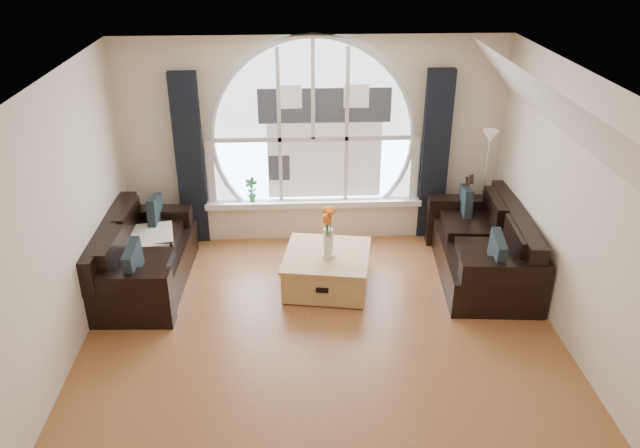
{
  "coord_description": "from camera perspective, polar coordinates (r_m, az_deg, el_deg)",
  "views": [
    {
      "loc": [
        -0.3,
        -5.06,
        4.0
      ],
      "look_at": [
        0.0,
        0.9,
        1.05
      ],
      "focal_mm": 35.15,
      "sensor_mm": 36.0,
      "label": 1
    }
  ],
  "objects": [
    {
      "name": "neighbor_house",
      "position": [
        8.17,
        0.43,
        8.49
      ],
      "size": [
        1.7,
        0.02,
        1.5
      ],
      "primitive_type": "cube",
      "color": "silver",
      "rests_on": "wall_back"
    },
    {
      "name": "curtain_right",
      "position": [
        8.41,
        10.41,
        6.08
      ],
      "size": [
        0.35,
        0.12,
        2.3
      ],
      "primitive_type": "cube",
      "color": "black",
      "rests_on": "ground"
    },
    {
      "name": "wall_back",
      "position": [
        8.25,
        -0.64,
        7.58
      ],
      "size": [
        5.0,
        0.01,
        2.7
      ],
      "primitive_type": "cube",
      "color": "beige",
      "rests_on": "ground"
    },
    {
      "name": "wall_right",
      "position": [
        6.36,
        23.57,
        -0.67
      ],
      "size": [
        0.01,
        5.5,
        2.7
      ],
      "primitive_type": "cube",
      "color": "beige",
      "rests_on": "ground"
    },
    {
      "name": "wall_left",
      "position": [
        6.12,
        -23.64,
        -1.73
      ],
      "size": [
        0.01,
        5.5,
        2.7
      ],
      "primitive_type": "cube",
      "color": "beige",
      "rests_on": "ground"
    },
    {
      "name": "ground",
      "position": [
        6.45,
        0.4,
        -11.98
      ],
      "size": [
        5.0,
        5.5,
        0.01
      ],
      "primitive_type": "cube",
      "color": "brown",
      "rests_on": "ground"
    },
    {
      "name": "attic_slope",
      "position": [
        5.87,
        22.67,
        7.98
      ],
      "size": [
        0.92,
        5.5,
        0.72
      ],
      "primitive_type": "cube",
      "color": "silver",
      "rests_on": "ground"
    },
    {
      "name": "floor_lamp",
      "position": [
        8.41,
        14.68,
        3.05
      ],
      "size": [
        0.24,
        0.24,
        1.6
      ],
      "primitive_type": "cube",
      "color": "#B2B2B2",
      "rests_on": "ground"
    },
    {
      "name": "vase_flowers",
      "position": [
        7.1,
        0.76,
        -0.18
      ],
      "size": [
        0.24,
        0.24,
        0.7
      ],
      "primitive_type": "cube",
      "color": "white",
      "rests_on": "coffee_chest"
    },
    {
      "name": "potted_plant",
      "position": [
        8.39,
        -6.27,
        3.13
      ],
      "size": [
        0.21,
        0.17,
        0.33
      ],
      "primitive_type": "imported",
      "rotation": [
        0.0,
        0.0,
        -0.33
      ],
      "color": "#1E6023",
      "rests_on": "window_sill"
    },
    {
      "name": "coffee_chest",
      "position": [
        7.43,
        0.63,
        -4.09
      ],
      "size": [
        1.13,
        1.13,
        0.48
      ],
      "primitive_type": "cube",
      "rotation": [
        0.0,
        0.0,
        -0.17
      ],
      "color": "tan",
      "rests_on": "ground"
    },
    {
      "name": "guitar",
      "position": [
        8.43,
        13.07,
        1.3
      ],
      "size": [
        0.4,
        0.31,
        1.06
      ],
      "primitive_type": "cube",
      "rotation": [
        0.0,
        0.0,
        0.23
      ],
      "color": "brown",
      "rests_on": "ground"
    },
    {
      "name": "window_frame",
      "position": [
        8.11,
        -0.63,
        9.28
      ],
      "size": [
        2.76,
        0.08,
        2.15
      ],
      "primitive_type": "cube",
      "color": "white",
      "rests_on": "wall_back"
    },
    {
      "name": "ceiling",
      "position": [
        5.23,
        0.5,
        11.93
      ],
      "size": [
        5.0,
        5.5,
        0.01
      ],
      "primitive_type": "cube",
      "color": "silver",
      "rests_on": "ground"
    },
    {
      "name": "throw_blanket",
      "position": [
        7.83,
        -15.24,
        -1.22
      ],
      "size": [
        0.65,
        0.65,
        0.1
      ],
      "primitive_type": "cube",
      "rotation": [
        0.0,
        0.0,
        0.19
      ],
      "color": "silver",
      "rests_on": "sofa_left"
    },
    {
      "name": "curtain_left",
      "position": [
        8.3,
        -11.76,
        5.67
      ],
      "size": [
        0.35,
        0.12,
        2.3
      ],
      "primitive_type": "cube",
      "color": "black",
      "rests_on": "ground"
    },
    {
      "name": "sofa_right",
      "position": [
        7.83,
        14.49,
        -1.96
      ],
      "size": [
        1.12,
        2.0,
        0.86
      ],
      "primitive_type": "cube",
      "rotation": [
        0.0,
        0.0,
        -0.08
      ],
      "color": "black",
      "rests_on": "ground"
    },
    {
      "name": "sofa_left",
      "position": [
        7.67,
        -15.77,
        -2.76
      ],
      "size": [
        1.01,
        1.89,
        0.82
      ],
      "primitive_type": "cube",
      "rotation": [
        0.0,
        0.0,
        -0.04
      ],
      "color": "black",
      "rests_on": "ground"
    },
    {
      "name": "window_sill",
      "position": [
        8.46,
        -0.59,
        1.97
      ],
      "size": [
        2.9,
        0.22,
        0.08
      ],
      "primitive_type": "cube",
      "color": "white",
      "rests_on": "wall_back"
    },
    {
      "name": "arched_window",
      "position": [
        8.14,
        -0.64,
        9.34
      ],
      "size": [
        2.6,
        0.06,
        2.15
      ],
      "primitive_type": "cube",
      "color": "silver",
      "rests_on": "wall_back"
    }
  ]
}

